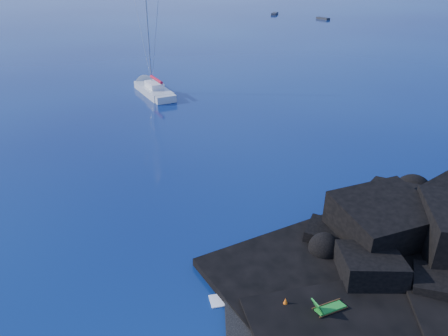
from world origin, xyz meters
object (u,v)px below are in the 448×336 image
Objects in this scene: marker_cone at (285,303)px; deck_chair at (331,304)px; distant_boat_b at (323,19)px; distant_boat_a at (275,15)px; sunbather at (307,317)px; sailboat at (154,94)px.

deck_chair is at bearing -18.09° from marker_cone.
deck_chair is 0.38× the size of distant_boat_b.
sunbather is at bearing -78.57° from distant_boat_a.
distant_boat_b is (10.72, -13.98, 0.00)m from distant_boat_a.
distant_boat_b is at bearing 69.77° from marker_cone.
deck_chair is 1.24m from sunbather.
sunbather is 128.99m from distant_boat_a.
sailboat reaches higher than sunbather.
sunbather is at bearing 175.49° from deck_chair.
marker_cone is 0.13× the size of distant_boat_a.
sunbather is 0.40× the size of distant_boat_b.
sunbather reaches higher than distant_boat_b.
sailboat is at bearing 94.04° from sunbather.
distant_boat_a is 17.62m from distant_boat_b.
sailboat is 85.86m from distant_boat_b.
sunbather is (7.29, -39.98, 0.51)m from sailboat.
deck_chair is at bearing -97.61° from sailboat.
distant_boat_b is (40.02, 111.63, -0.51)m from sunbather.
sunbather is 118.59m from distant_boat_b.
sailboat is at bearing -88.57° from distant_boat_a.
marker_cone is 118.04m from distant_boat_b.
marker_cone reaches higher than sunbather.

